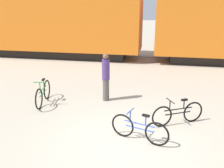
# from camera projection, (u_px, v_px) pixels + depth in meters

# --- Properties ---
(ground_plane) EXTENTS (80.00, 80.00, 0.00)m
(ground_plane) POSITION_uv_depth(u_px,v_px,m) (126.00, 141.00, 7.25)
(ground_plane) COLOR #B2A893
(freight_train) EXTENTS (49.97, 2.84, 5.39)m
(freight_train) POSITION_uv_depth(u_px,v_px,m) (149.00, 13.00, 15.73)
(freight_train) COLOR black
(freight_train) RESTS_ON ground_plane
(rail_near) EXTENTS (61.97, 0.07, 0.01)m
(rail_near) POSITION_uv_depth(u_px,v_px,m) (146.00, 62.00, 15.95)
(rail_near) COLOR #4C4238
(rail_near) RESTS_ON ground_plane
(rail_far) EXTENTS (61.97, 0.07, 0.01)m
(rail_far) POSITION_uv_depth(u_px,v_px,m) (148.00, 57.00, 17.29)
(rail_far) COLOR #4C4238
(rail_far) RESTS_ON ground_plane
(bicycle_blue) EXTENTS (1.63, 0.60, 0.85)m
(bicycle_blue) POSITION_uv_depth(u_px,v_px,m) (139.00, 129.00, 7.14)
(bicycle_blue) COLOR black
(bicycle_blue) RESTS_ON ground_plane
(bicycle_green) EXTENTS (0.46, 1.73, 0.94)m
(bicycle_green) POSITION_uv_depth(u_px,v_px,m) (43.00, 94.00, 9.66)
(bicycle_green) COLOR black
(bicycle_green) RESTS_ON ground_plane
(bicycle_black) EXTENTS (1.58, 0.89, 0.84)m
(bicycle_black) POSITION_uv_depth(u_px,v_px,m) (178.00, 114.00, 8.09)
(bicycle_black) COLOR black
(bicycle_black) RESTS_ON ground_plane
(person_in_purple) EXTENTS (0.29, 0.29, 1.83)m
(person_in_purple) POSITION_uv_depth(u_px,v_px,m) (106.00, 77.00, 9.81)
(person_in_purple) COLOR #514C47
(person_in_purple) RESTS_ON ground_plane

